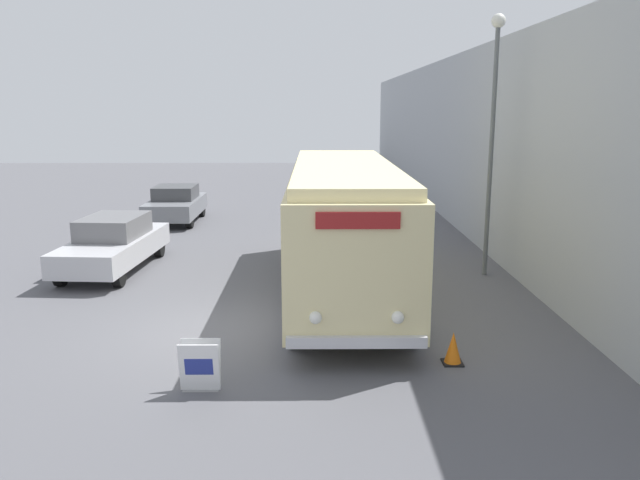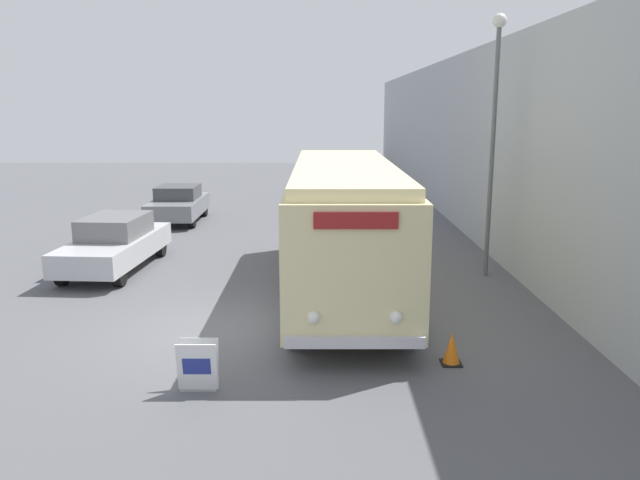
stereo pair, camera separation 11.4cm
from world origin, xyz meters
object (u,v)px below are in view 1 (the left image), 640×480
sign_board (200,367)px  parked_car_near (114,243)px  traffic_cone (453,348)px  parked_car_mid (176,204)px  streetlamp (493,112)px  vintage_bus (344,220)px

sign_board → parked_car_near: bearing=116.2°
parked_car_near → traffic_cone: size_ratio=8.22×
traffic_cone → parked_car_mid: bearing=119.4°
sign_board → traffic_cone: (4.33, 1.03, -0.12)m
parked_car_mid → sign_board: bearing=-76.7°
traffic_cone → streetlamp: bearing=70.2°
parked_car_near → sign_board: bearing=-60.0°
parked_car_near → parked_car_mid: bearing=93.1°
streetlamp → parked_car_mid: (-10.23, 8.18, -3.66)m
sign_board → streetlamp: 10.43m
parked_car_near → traffic_cone: 10.55m
streetlamp → sign_board: bearing=-132.6°
vintage_bus → streetlamp: bearing=20.9°
vintage_bus → sign_board: 6.31m
sign_board → parked_car_near: parked_car_near is taller
vintage_bus → traffic_cone: 5.11m
sign_board → parked_car_mid: parked_car_mid is taller
sign_board → traffic_cone: sign_board is taller
streetlamp → parked_car_mid: bearing=141.3°
sign_board → streetlamp: size_ratio=0.12×
vintage_bus → parked_car_mid: size_ratio=2.50×
streetlamp → traffic_cone: size_ratio=11.63×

